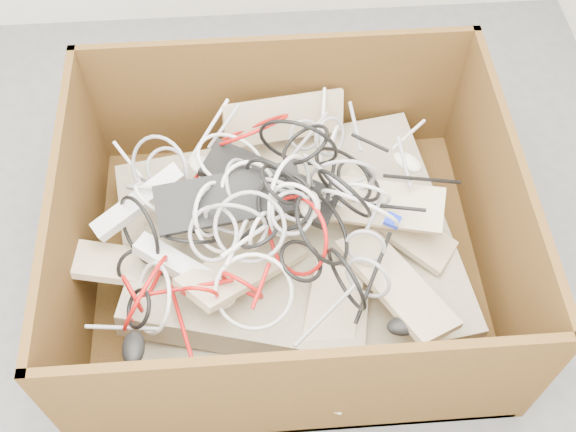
{
  "coord_description": "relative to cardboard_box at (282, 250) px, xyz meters",
  "views": [
    {
      "loc": [
        0.08,
        -1.01,
        2.05
      ],
      "look_at": [
        0.17,
        0.18,
        0.3
      ],
      "focal_mm": 43.08,
      "sensor_mm": 36.0,
      "label": 1
    }
  ],
  "objects": [
    {
      "name": "cardboard_box",
      "position": [
        0.0,
        0.0,
        0.0
      ],
      "size": [
        1.33,
        1.11,
        0.57
      ],
      "color": "#402610",
      "rests_on": "ground"
    },
    {
      "name": "keyboard_pile",
      "position": [
        0.03,
        -0.01,
        0.15
      ],
      "size": [
        1.21,
        1.07,
        0.35
      ],
      "color": "tan",
      "rests_on": "cardboard_box"
    },
    {
      "name": "mice_scatter",
      "position": [
        -0.05,
        -0.11,
        0.22
      ],
      "size": [
        0.91,
        0.68,
        0.21
      ],
      "color": "beige",
      "rests_on": "keyboard_pile"
    },
    {
      "name": "ground",
      "position": [
        -0.15,
        -0.16,
        -0.14
      ],
      "size": [
        3.0,
        3.0,
        0.0
      ],
      "primitive_type": "plane",
      "color": "#4F4E51",
      "rests_on": "ground"
    },
    {
      "name": "power_strip_right",
      "position": [
        -0.29,
        -0.16,
        0.2
      ],
      "size": [
        0.3,
        0.22,
        0.1
      ],
      "primitive_type": "cube",
      "rotation": [
        -0.1,
        0.17,
        -0.57
      ],
      "color": "silver",
      "rests_on": "keyboard_pile"
    },
    {
      "name": "vga_plug",
      "position": [
        0.33,
        -0.05,
        0.22
      ],
      "size": [
        0.06,
        0.06,
        0.03
      ],
      "primitive_type": "cube",
      "rotation": [
        0.09,
        0.14,
        -0.48
      ],
      "color": "#0D20C6",
      "rests_on": "keyboard_pile"
    },
    {
      "name": "room_shell",
      "position": [
        -0.15,
        -0.16,
        1.11
      ],
      "size": [
        3.04,
        3.04,
        2.5
      ],
      "color": "silver",
      "rests_on": "ground"
    },
    {
      "name": "cable_tangle",
      "position": [
        -0.06,
        -0.02,
        0.27
      ],
      "size": [
        1.13,
        0.94,
        0.45
      ],
      "color": "black",
      "rests_on": "keyboard_pile"
    },
    {
      "name": "power_strip_left",
      "position": [
        -0.43,
        0.05,
        0.24
      ],
      "size": [
        0.29,
        0.21,
        0.13
      ],
      "primitive_type": "cube",
      "rotation": [
        0.14,
        -0.26,
        0.54
      ],
      "color": "silver",
      "rests_on": "keyboard_pile"
    }
  ]
}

